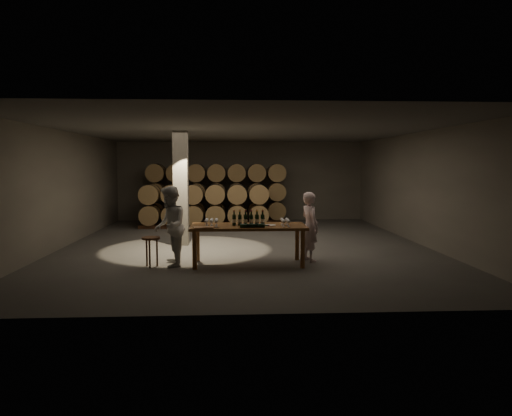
{
  "coord_description": "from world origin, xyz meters",
  "views": [
    {
      "loc": [
        -0.36,
        -12.73,
        2.26
      ],
      "look_at": [
        0.28,
        -0.47,
        1.1
      ],
      "focal_mm": 32.0,
      "sensor_mm": 36.0,
      "label": 1
    }
  ],
  "objects": [
    {
      "name": "tasting_table",
      "position": [
        0.0,
        -2.5,
        0.8
      ],
      "size": [
        2.6,
        1.1,
        0.9
      ],
      "color": "brown",
      "rests_on": "ground"
    },
    {
      "name": "barrel_stack_back",
      "position": [
        -0.96,
        5.2,
        1.2
      ],
      "size": [
        5.48,
        0.95,
        2.31
      ],
      "color": "#52301C",
      "rests_on": "ground"
    },
    {
      "name": "notebook_near",
      "position": [
        -0.87,
        -2.93,
        0.92
      ],
      "size": [
        0.26,
        0.22,
        0.03
      ],
      "primitive_type": "cube",
      "rotation": [
        0.0,
        0.0,
        -0.13
      ],
      "color": "#986137",
      "rests_on": "tasting_table"
    },
    {
      "name": "person_woman",
      "position": [
        -1.75,
        -2.57,
        0.9
      ],
      "size": [
        0.78,
        0.95,
        1.8
      ],
      "primitive_type": "imported",
      "rotation": [
        0.0,
        0.0,
        -1.45
      ],
      "color": "silver",
      "rests_on": "ground"
    },
    {
      "name": "stool",
      "position": [
        -2.17,
        -2.63,
        0.55
      ],
      "size": [
        0.4,
        0.4,
        0.67
      ],
      "rotation": [
        0.0,
        0.0,
        -0.07
      ],
      "color": "#52301C",
      "rests_on": "ground"
    },
    {
      "name": "glass_cluster_right",
      "position": [
        0.83,
        -2.59,
        1.01
      ],
      "size": [
        0.19,
        0.52,
        0.16
      ],
      "color": "silver",
      "rests_on": "tasting_table"
    },
    {
      "name": "room",
      "position": [
        -1.8,
        0.2,
        1.6
      ],
      "size": [
        12.0,
        12.0,
        12.0
      ],
      "color": "#4D4B48",
      "rests_on": "ground"
    },
    {
      "name": "lying_bottles",
      "position": [
        0.09,
        -2.9,
        0.94
      ],
      "size": [
        0.64,
        0.09,
        0.09
      ],
      "color": "black",
      "rests_on": "tasting_table"
    },
    {
      "name": "pen",
      "position": [
        -0.72,
        -2.9,
        0.91
      ],
      "size": [
        0.15,
        0.03,
        0.01
      ],
      "primitive_type": "cylinder",
      "rotation": [
        0.0,
        1.57,
        0.16
      ],
      "color": "black",
      "rests_on": "tasting_table"
    },
    {
      "name": "person_man",
      "position": [
        1.46,
        -2.19,
        0.82
      ],
      "size": [
        0.56,
        0.69,
        1.63
      ],
      "primitive_type": "imported",
      "rotation": [
        0.0,
        0.0,
        1.89
      ],
      "color": "white",
      "rests_on": "ground"
    },
    {
      "name": "notebook_corner",
      "position": [
        -1.08,
        -2.93,
        0.91
      ],
      "size": [
        0.24,
        0.28,
        0.02
      ],
      "primitive_type": "cube",
      "rotation": [
        0.0,
        0.0,
        0.13
      ],
      "color": "#986137",
      "rests_on": "tasting_table"
    },
    {
      "name": "barrel_stack_front",
      "position": [
        -1.35,
        3.8,
        0.83
      ],
      "size": [
        4.7,
        0.95,
        1.57
      ],
      "color": "#52301C",
      "rests_on": "ground"
    },
    {
      "name": "plate",
      "position": [
        0.5,
        -2.57,
        0.91
      ],
      "size": [
        0.25,
        0.25,
        0.01
      ],
      "primitive_type": "cylinder",
      "color": "white",
      "rests_on": "tasting_table"
    },
    {
      "name": "glass_cluster_left",
      "position": [
        -0.83,
        -2.55,
        1.01
      ],
      "size": [
        0.3,
        0.41,
        0.16
      ],
      "color": "silver",
      "rests_on": "tasting_table"
    },
    {
      "name": "bottle_cluster",
      "position": [
        0.01,
        -2.43,
        1.02
      ],
      "size": [
        0.74,
        0.24,
        0.34
      ],
      "color": "black",
      "rests_on": "tasting_table"
    }
  ]
}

